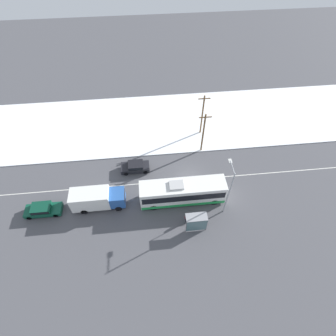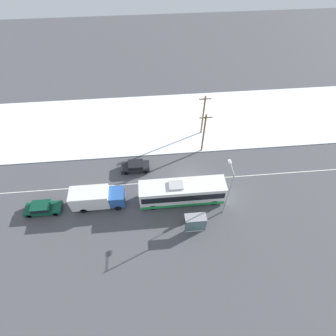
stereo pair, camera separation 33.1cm
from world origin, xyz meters
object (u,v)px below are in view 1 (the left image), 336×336
Objects in this scene: sedan_car at (135,167)px; parked_car_near_truck at (43,209)px; pedestrian_at_stop at (187,217)px; streetlamp at (229,186)px; city_bus at (183,192)px; bus_shelter at (197,222)px; utility_pole_roadside at (203,133)px; utility_pole_snowlot at (202,114)px; box_truck at (97,198)px.

sedan_car is 13.25m from parked_car_near_truck.
streetlamp is at bearing 15.25° from pedestrian_at_stop.
pedestrian_at_stop is at bearing -9.83° from parked_car_near_truck.
city_bus is 4.50m from bus_shelter.
parked_car_near_truck is 23.40m from streetlamp.
sedan_car is at bearing 136.45° from city_bus.
sedan_car is (-6.03, 5.73, -0.92)m from city_bus.
city_bus is 17.92m from parked_car_near_truck.
city_bus is 1.40× the size of streetlamp.
utility_pole_roadside is at bearing -163.95° from sedan_car.
parked_car_near_truck is at bearing 26.35° from sedan_car.
bus_shelter is 13.55m from utility_pole_roadside.
bus_shelter is at bearing -148.50° from streetlamp.
utility_pole_roadside reaches higher than sedan_car.
pedestrian_at_stop is 0.22× the size of utility_pole_snowlot.
utility_pole_roadside is (4.06, 11.93, 2.74)m from pedestrian_at_stop.
parked_car_near_truck is at bearing -179.50° from city_bus.
city_bus is 6.29m from streetlamp.
pedestrian_at_stop is (18.00, -3.12, 0.18)m from parked_car_near_truck.
box_truck is at bearing 178.94° from city_bus.
utility_pole_snowlot is at bearing 29.47° from parked_car_near_truck.
utility_pole_roadside is (3.09, 13.03, 2.04)m from bus_shelter.
utility_pole_roadside is at bearing 94.91° from streetlamp.
box_truck is 7.45m from sedan_car.
bus_shelter is at bearing -103.35° from utility_pole_roadside.
sedan_car is 1.59× the size of bus_shelter.
utility_pole_snowlot is at bearing 81.31° from utility_pole_roadside.
city_bus is 6.95× the size of pedestrian_at_stop.
box_truck is 20.18m from utility_pole_snowlot.
parked_car_near_truck is at bearing 175.60° from streetlamp.
streetlamp is (16.03, -2.12, 3.25)m from box_truck.
streetlamp is at bearing -20.74° from city_bus.
box_truck is 12.87m from bus_shelter.
parked_car_near_truck is at bearing -158.22° from utility_pole_roadside.
box_truck is at bearing -141.63° from utility_pole_snowlot.
box_truck is 1.48× the size of parked_car_near_truck.
sedan_car is at bearing -163.95° from utility_pole_roadside.
bus_shelter is at bearing -20.83° from box_truck.
box_truck reaches higher than sedan_car.
pedestrian_at_stop is at bearing -17.45° from box_truck.
streetlamp is at bearing -7.54° from box_truck.
parked_car_near_truck is at bearing 167.46° from bus_shelter.
utility_pole_snowlot reaches higher than pedestrian_at_stop.
sedan_car is 10.89m from pedestrian_at_stop.
box_truck is at bearing 48.25° from sedan_car.
bus_shelter is (0.97, -1.10, 0.70)m from pedestrian_at_stop.
city_bus is 8.36m from sedan_car.
sedan_car is (4.93, 5.52, -0.85)m from box_truck.
parked_car_near_truck is at bearing -177.05° from box_truck.
box_truck is 4.28× the size of pedestrian_at_stop.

